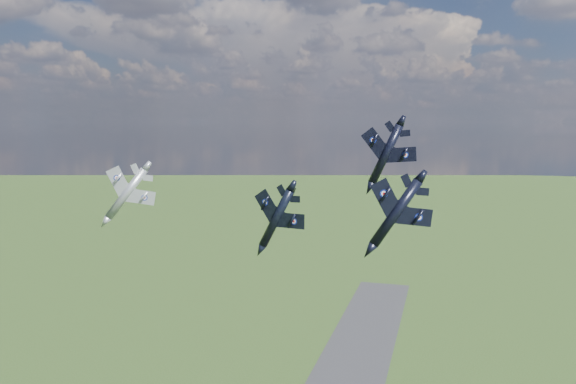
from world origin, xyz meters
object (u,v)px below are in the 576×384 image
(jet_left_silver, at_px, (126,193))
(jet_right_navy, at_px, (396,213))
(jet_high_navy, at_px, (386,154))
(jet_lead_navy, at_px, (276,218))

(jet_left_silver, bearing_deg, jet_right_navy, -42.91)
(jet_high_navy, xyz_separation_m, jet_left_silver, (-46.00, -10.38, -7.37))
(jet_high_navy, bearing_deg, jet_right_navy, -86.08)
(jet_lead_navy, distance_m, jet_high_navy, 28.86)
(jet_high_navy, relative_size, jet_left_silver, 1.02)
(jet_lead_navy, distance_m, jet_left_silver, 36.19)
(jet_lead_navy, height_order, jet_high_navy, jet_high_navy)
(jet_lead_navy, height_order, jet_right_navy, jet_right_navy)
(jet_high_navy, distance_m, jet_left_silver, 47.73)
(jet_lead_navy, height_order, jet_left_silver, jet_left_silver)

